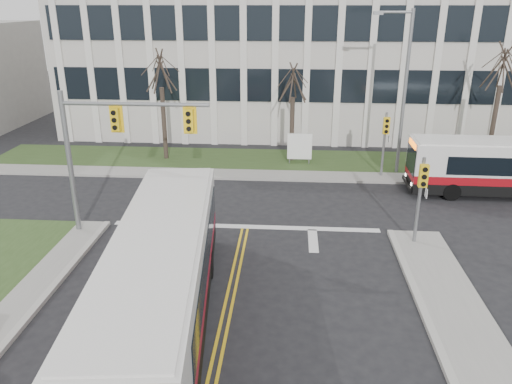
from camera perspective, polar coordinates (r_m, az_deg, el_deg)
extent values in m
plane|color=black|center=(15.58, -4.08, -16.78)|extent=(120.00, 120.00, 0.00)
cube|color=#9E9B93|center=(29.13, 9.91, 1.69)|extent=(44.00, 1.60, 0.14)
cube|color=#31481E|center=(31.78, 9.45, 3.34)|extent=(44.00, 5.00, 0.12)
cube|color=beige|center=(42.44, 8.55, 15.97)|extent=(40.00, 16.00, 12.00)
cylinder|color=slate|center=(22.41, -20.48, 2.94)|extent=(0.22, 0.22, 6.20)
cylinder|color=slate|center=(20.72, -13.70, 9.73)|extent=(6.00, 0.16, 0.16)
cube|color=yellow|center=(20.95, -15.79, 7.98)|extent=(0.34, 0.24, 0.92)
cube|color=yellow|center=(20.14, -7.65, 8.08)|extent=(0.34, 0.24, 0.92)
cylinder|color=slate|center=(21.30, 18.10, -1.11)|extent=(0.14, 0.14, 3.80)
cube|color=yellow|center=(20.72, 18.60, 1.77)|extent=(0.34, 0.24, 0.92)
cylinder|color=slate|center=(29.19, 14.39, 5.15)|extent=(0.14, 0.14, 3.80)
cube|color=yellow|center=(28.71, 14.67, 7.34)|extent=(0.34, 0.24, 0.92)
cylinder|color=slate|center=(29.48, 16.58, 10.49)|extent=(0.20, 0.20, 9.20)
cylinder|color=slate|center=(28.89, 15.68, 19.19)|extent=(1.80, 0.14, 0.14)
cube|color=slate|center=(28.74, 13.81, 19.25)|extent=(0.50, 0.25, 0.18)
cylinder|color=slate|center=(31.02, 3.86, 4.00)|extent=(0.08, 0.08, 1.00)
cylinder|color=slate|center=(31.05, 6.08, 3.94)|extent=(0.08, 0.08, 1.00)
cube|color=white|center=(30.83, 5.01, 5.21)|extent=(1.50, 0.12, 1.60)
cylinder|color=#42352B|center=(32.03, -10.46, 7.59)|extent=(0.28, 0.28, 4.62)
cylinder|color=#42352B|center=(31.29, 4.12, 7.07)|extent=(0.28, 0.28, 4.09)
cylinder|color=#42352B|center=(33.26, 25.43, 6.69)|extent=(0.28, 0.28, 4.95)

